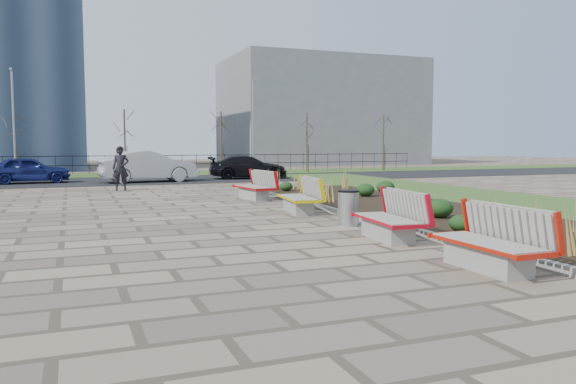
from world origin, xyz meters
name	(u,v)px	position (x,y,z in m)	size (l,w,h in m)	color
ground	(270,262)	(0.00, 0.00, 0.00)	(120.00, 120.00, 0.00)	#87745D
planting_bed	(414,210)	(6.25, 5.00, 0.05)	(4.50, 18.00, 0.10)	black
planting_curb	(343,213)	(3.92, 5.00, 0.07)	(0.16, 18.00, 0.15)	gray
grass_verge_near	(539,205)	(11.00, 5.00, 0.02)	(5.00, 38.00, 0.04)	#33511E
grass_verge_far	(124,175)	(0.00, 28.00, 0.02)	(80.00, 5.00, 0.04)	#33511E
road	(133,181)	(0.00, 22.00, 0.01)	(80.00, 7.00, 0.02)	black
bench_a	(487,239)	(3.00, -1.85, 0.50)	(0.90, 2.10, 1.00)	red
bench_b	(387,216)	(3.00, 1.15, 0.50)	(0.90, 2.10, 1.00)	red
bench_c	(298,196)	(3.00, 6.06, 0.50)	(0.90, 2.10, 1.00)	#D9C00B
bench_d	(254,185)	(3.00, 10.29, 0.50)	(0.90, 2.10, 1.00)	#B90C0E
litter_bin	(348,208)	(3.18, 3.26, 0.42)	(0.51, 0.51, 0.85)	#B2B2B7
pedestrian	(121,168)	(-1.14, 15.83, 0.94)	(0.69, 0.45, 1.89)	black
car_blue	(28,170)	(-5.07, 21.77, 0.68)	(1.57, 3.90, 1.33)	#131A53
car_silver	(148,166)	(0.62, 20.60, 0.82)	(1.70, 4.87, 1.61)	#A5A9AD
car_black	(248,167)	(6.22, 21.40, 0.66)	(1.79, 4.41, 1.28)	black
tree_b	(15,143)	(-6.00, 26.50, 2.04)	(1.40, 1.40, 4.00)	#4C3D2D
tree_c	(125,143)	(0.00, 26.50, 2.04)	(1.40, 1.40, 4.00)	#4C3D2D
tree_d	(221,143)	(6.00, 26.50, 2.04)	(1.40, 1.40, 4.00)	#4C3D2D
tree_e	(307,143)	(12.00, 26.50, 2.04)	(1.40, 1.40, 4.00)	#4C3D2D
tree_f	(383,143)	(18.00, 26.50, 2.04)	(1.40, 1.40, 4.00)	#4C3D2D
lamp_west	(14,125)	(-6.00, 26.00, 3.04)	(0.24, 0.60, 6.00)	gray
lamp_east	(253,127)	(8.00, 26.00, 3.04)	(0.24, 0.60, 6.00)	gray
railing_fence	(121,164)	(0.00, 29.50, 0.64)	(44.00, 0.10, 1.20)	black
building_grey	(320,113)	(20.00, 42.00, 5.00)	(18.00, 12.00, 10.00)	slate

